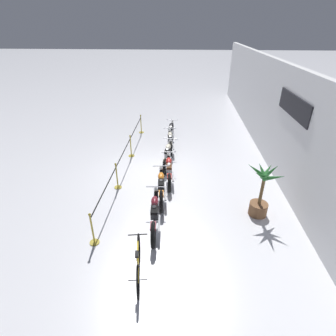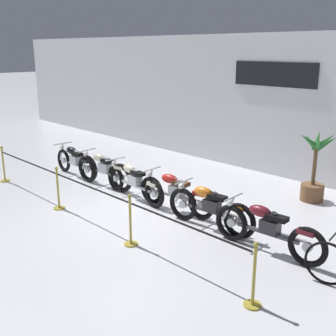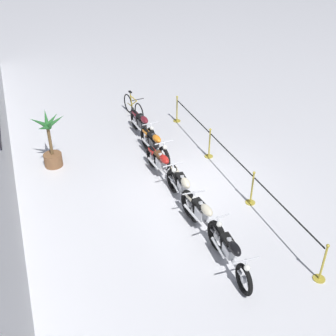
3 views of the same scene
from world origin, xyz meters
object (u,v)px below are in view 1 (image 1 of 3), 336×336
(motorcycle_cream_2, at_px, (168,155))
(motorcycle_orange_4, at_px, (161,187))
(stanchion_far_right, at_px, (93,233))
(stanchion_mid_left, at_px, (131,149))
(stanchion_mid_right, at_px, (117,180))
(motorcycle_cream_1, at_px, (170,142))
(motorcycle_maroon_5, at_px, (155,213))
(bicycle, at_px, (138,263))
(motorcycle_red_3, at_px, (169,170))
(potted_palm_left_of_row, at_px, (261,194))
(stanchion_far_left, at_px, (131,141))
(motorcycle_black_0, at_px, (171,132))

(motorcycle_cream_2, relative_size, motorcycle_orange_4, 1.08)
(stanchion_far_right, bearing_deg, stanchion_mid_left, 180.00)
(stanchion_mid_right, bearing_deg, motorcycle_cream_1, 151.85)
(motorcycle_maroon_5, xyz_separation_m, bicycle, (1.83, -0.20, -0.07))
(motorcycle_cream_1, height_order, stanchion_mid_left, stanchion_mid_left)
(motorcycle_orange_4, relative_size, bicycle, 1.26)
(motorcycle_cream_2, distance_m, motorcycle_orange_4, 2.59)
(bicycle, bearing_deg, motorcycle_red_3, 174.20)
(motorcycle_cream_2, xyz_separation_m, bicycle, (5.89, -0.32, -0.06))
(motorcycle_maroon_5, bearing_deg, motorcycle_cream_1, 178.38)
(motorcycle_red_3, height_order, potted_palm_left_of_row, potted_palm_left_of_row)
(stanchion_far_left, xyz_separation_m, stanchion_mid_left, (0.06, -0.00, -0.36))
(motorcycle_orange_4, bearing_deg, motorcycle_cream_1, 178.75)
(bicycle, bearing_deg, stanchion_far_left, -167.77)
(potted_palm_left_of_row, relative_size, stanchion_far_left, 0.21)
(stanchion_mid_right, bearing_deg, motorcycle_cream_2, 138.78)
(potted_palm_left_of_row, relative_size, stanchion_mid_left, 1.75)
(motorcycle_cream_1, distance_m, motorcycle_cream_2, 1.34)
(motorcycle_cream_1, bearing_deg, motorcycle_black_0, -178.37)
(motorcycle_maroon_5, xyz_separation_m, stanchion_mid_right, (-2.04, -1.64, -0.12))
(bicycle, distance_m, stanchion_far_right, 1.75)
(motorcycle_orange_4, height_order, bicycle, bicycle)
(motorcycle_cream_1, height_order, stanchion_far_left, stanchion_far_left)
(stanchion_far_left, height_order, stanchion_mid_right, same)
(motorcycle_black_0, distance_m, stanchion_mid_right, 5.09)
(motorcycle_maroon_5, xyz_separation_m, stanchion_far_left, (-4.84, -1.64, 0.24))
(motorcycle_cream_1, bearing_deg, potted_palm_left_of_row, 34.09)
(bicycle, height_order, stanchion_far_right, stanchion_far_right)
(motorcycle_cream_1, xyz_separation_m, motorcycle_cream_2, (1.34, -0.03, -0.03))
(motorcycle_black_0, height_order, stanchion_mid_left, stanchion_mid_left)
(stanchion_mid_left, bearing_deg, bicycle, 12.34)
(motorcycle_maroon_5, bearing_deg, stanchion_mid_left, -160.99)
(motorcycle_cream_2, relative_size, stanchion_far_right, 2.26)
(motorcycle_black_0, xyz_separation_m, stanchion_mid_right, (4.77, -1.76, -0.11))
(motorcycle_red_3, xyz_separation_m, motorcycle_orange_4, (1.24, -0.19, 0.02))
(bicycle, bearing_deg, potted_palm_left_of_row, 126.84)
(motorcycle_red_3, bearing_deg, stanchion_far_left, -138.24)
(stanchion_mid_right, relative_size, stanchion_far_right, 1.00)
(stanchion_mid_left, distance_m, stanchion_far_right, 5.62)
(motorcycle_maroon_5, relative_size, stanchion_far_left, 0.27)
(motorcycle_black_0, relative_size, potted_palm_left_of_row, 1.16)
(stanchion_mid_left, bearing_deg, motorcycle_cream_2, 67.98)
(motorcycle_orange_4, height_order, stanchion_far_left, stanchion_far_left)
(motorcycle_cream_1, distance_m, stanchion_far_right, 6.50)
(motorcycle_cream_1, height_order, motorcycle_orange_4, motorcycle_cream_1)
(motorcycle_black_0, xyz_separation_m, motorcycle_orange_4, (5.35, -0.05, 0.01))
(motorcycle_maroon_5, bearing_deg, stanchion_far_right, -62.95)
(motorcycle_black_0, height_order, motorcycle_red_3, motorcycle_black_0)
(motorcycle_red_3, height_order, stanchion_far_left, stanchion_far_left)
(motorcycle_black_0, height_order, stanchion_far_left, stanchion_far_left)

